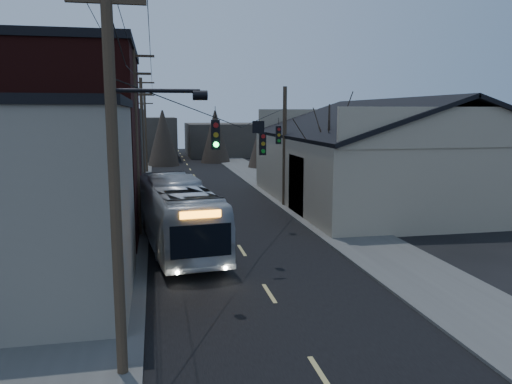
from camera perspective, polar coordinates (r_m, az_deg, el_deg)
road_surface at (r=40.09m, az=-5.53°, el=-0.58°), size 9.00×110.00×0.02m
sidewalk_left at (r=39.96m, az=-14.84°, el=-0.80°), size 4.00×110.00×0.12m
sidewalk_right at (r=41.24m, az=3.48°, el=-0.21°), size 4.00×110.00×0.12m
building_clapboard at (r=19.26m, az=-26.28°, el=-1.41°), size 8.00×8.00×7.00m
building_brick at (r=29.98m, az=-23.04°, el=5.11°), size 10.00×12.00×10.00m
building_left_far at (r=45.77m, az=-18.35°, el=4.60°), size 9.00×14.00×7.00m
warehouse at (r=38.52m, az=14.86°, el=2.80°), size 16.16×20.60×7.73m
building_far_left at (r=74.45m, az=-13.02°, el=5.98°), size 10.00×12.00×6.00m
building_far_right at (r=80.20m, az=-3.55°, el=6.04°), size 12.00×14.00×5.00m
bare_tree at (r=31.31m, az=8.25°, el=3.30°), size 0.40×0.40×7.20m
utility_lines at (r=33.53m, az=-9.94°, el=5.96°), size 11.24×45.28×10.50m
bus at (r=25.40m, az=-8.94°, el=-2.45°), size 4.08×12.22×3.34m
parked_car at (r=39.36m, az=-11.01°, el=0.20°), size 1.65×4.55×1.49m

